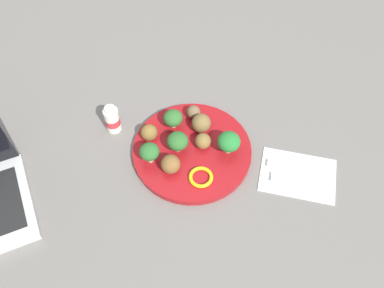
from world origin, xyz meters
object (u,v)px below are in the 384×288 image
Objects in this scene: meatball_near_rim at (171,164)px; meatball_mid_left at (203,141)px; broccoli_floret_far_rim at (173,118)px; broccoli_floret_center at (178,141)px; napkin at (298,176)px; meatball_center at (201,123)px; meatball_front_left at (194,112)px; knife at (296,167)px; broccoli_floret_mid_left at (229,142)px; meatball_mid_right at (149,132)px; fork at (294,180)px; plate at (192,151)px; pepper_ring_near_rim at (201,177)px; yogurt_bottle at (112,120)px; broccoli_floret_back_right at (149,152)px.

meatball_near_rim is 1.17× the size of meatball_mid_left.
meatball_near_rim is (-0.03, 0.12, -0.01)m from broccoli_floret_far_rim.
broccoli_floret_center is 0.29m from napkin.
meatball_front_left is at bearing -50.39° from meatball_center.
meatball_mid_left is at bearing 0.20° from knife.
broccoli_floret_mid_left is 0.19m from meatball_mid_right.
meatball_mid_right reaches higher than fork.
meatball_near_rim reaches higher than knife.
meatball_mid_right reaches higher than plate.
broccoli_floret_center is at bearing 114.42° from broccoli_floret_far_rim.
napkin is 0.02m from knife.
yogurt_bottle is at bearing -21.07° from pepper_ring_near_rim.
yogurt_bottle reaches higher than broccoli_floret_far_rim.
yogurt_bottle is (0.45, -0.02, 0.03)m from napkin.
broccoli_floret_far_rim is at bearing -41.91° from plate.
broccoli_floret_far_rim is at bearing 45.96° from meatball_front_left.
meatball_mid_left is 0.09m from pepper_ring_near_rim.
broccoli_floret_center is 0.10m from pepper_ring_near_rim.
pepper_ring_near_rim is at bearing 172.19° from broccoli_floret_back_right.
knife is (-0.26, 0.08, -0.03)m from meatball_front_left.
plate is at bearing 10.85° from broccoli_floret_mid_left.
broccoli_floret_mid_left reaches higher than knife.
broccoli_floret_back_right is 1.60× the size of meatball_front_left.
broccoli_floret_center reaches higher than plate.
plate is at bearing -146.86° from broccoli_floret_back_right.
meatball_front_left is 0.23× the size of knife.
broccoli_floret_far_rim is 0.92× the size of broccoli_floret_back_right.
fork is (0.01, 0.02, 0.00)m from napkin.
broccoli_floret_center is 0.28m from fork.
meatball_mid_right is 0.72× the size of pepper_ring_near_rim.
plate is 0.24m from fork.
meatball_center is (-0.04, -0.07, -0.01)m from broccoli_floret_center.
broccoli_floret_mid_left is at bearing -12.59° from fork.
broccoli_floret_mid_left is at bearing -116.31° from pepper_ring_near_rim.
plate is at bearing 34.36° from meatball_mid_left.
yogurt_bottle is at bearing -1.66° from meatball_mid_left.
broccoli_floret_mid_left is at bearing 148.57° from meatball_center.
napkin is (-0.36, 0.01, -0.03)m from meatball_mid_right.
meatball_mid_right is at bearing -28.51° from pepper_ring_near_rim.
broccoli_floret_mid_left reaches higher than broccoli_floret_back_right.
broccoli_floret_far_rim is 1.32× the size of meatball_mid_left.
meatball_front_left reaches higher than pepper_ring_near_rim.
plate is 0.09m from broccoli_floret_mid_left.
broccoli_floret_mid_left is at bearing -167.56° from broccoli_floret_center.
pepper_ring_near_rim reaches higher than napkin.
meatball_center is 1.17× the size of meatball_mid_right.
pepper_ring_near_rim is 0.26m from yogurt_bottle.
meatball_front_left is 0.20× the size of napkin.
meatball_mid_left is 0.26× the size of knife.
meatball_mid_right is at bearing -3.73° from plate.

